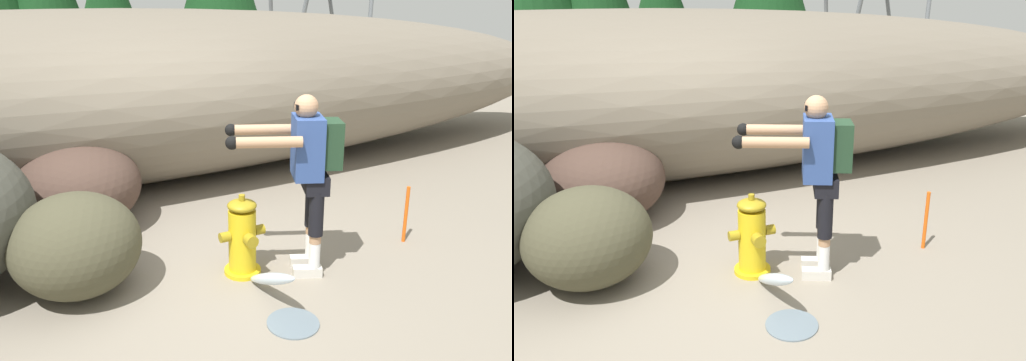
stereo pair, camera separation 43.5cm
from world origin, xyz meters
The scene contains 8 objects.
ground_plane centered at (0.00, 0.00, -0.02)m, with size 56.00×56.00×0.04m, color gray.
dirt_embankment centered at (0.00, 3.16, 1.14)m, with size 16.88×3.20×2.28m, color #756B5B.
fire_hydrant centered at (0.21, -0.02, 0.35)m, with size 0.43×0.38×0.76m.
hydrant_water_jet centered at (0.21, -0.61, 0.17)m, with size 0.41×0.94×0.46m.
utility_worker centered at (0.73, -0.24, 1.03)m, with size 1.04×0.75×1.62m.
boulder_mid centered at (-0.91, 1.76, 0.47)m, with size 1.50×1.35×0.94m, color #47342B.
boulder_small centered at (-1.15, 0.34, 0.43)m, with size 1.06×1.08×0.86m, color #44422E.
survey_stake centered at (1.97, -0.19, 0.30)m, with size 0.04×0.04×0.60m, color #E55914.
Camera 1 is at (-1.54, -3.67, 2.29)m, focal length 35.18 mm.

